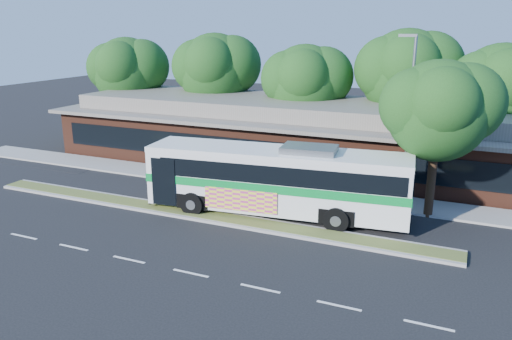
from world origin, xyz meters
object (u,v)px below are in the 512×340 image
object	(u,v)px
sedan	(145,147)
sidewalk_tree	(446,109)
transit_bus	(278,176)
lamp_post	(409,118)

from	to	relation	value
sedan	sidewalk_tree	world-z (taller)	sidewalk_tree
sedan	sidewalk_tree	bearing A→B (deg)	-108.62
sedan	sidewalk_tree	distance (m)	22.11
sidewalk_tree	transit_bus	bearing A→B (deg)	-158.31
lamp_post	transit_bus	world-z (taller)	lamp_post
lamp_post	transit_bus	distance (m)	7.37
lamp_post	sidewalk_tree	size ratio (longest dim) A/B	1.14
sedan	transit_bus	bearing A→B (deg)	-125.49
transit_bus	sedan	xyz separation A→B (m)	(-13.55, 7.33, -1.38)
transit_bus	sidewalk_tree	bearing A→B (deg)	15.54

